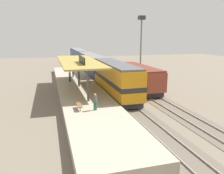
# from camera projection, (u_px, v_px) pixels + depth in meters

# --- Properties ---
(ground_plane) EXTENTS (120.00, 120.00, 0.00)m
(ground_plane) POSITION_uv_depth(u_px,v_px,m) (122.00, 89.00, 34.95)
(ground_plane) COLOR #706656
(track_near) EXTENTS (3.20, 110.00, 0.16)m
(track_near) POSITION_uv_depth(u_px,v_px,m) (109.00, 90.00, 34.41)
(track_near) COLOR #5F5649
(track_near) RESTS_ON ground
(track_far) EXTENTS (3.20, 110.00, 0.16)m
(track_far) POSITION_uv_depth(u_px,v_px,m) (137.00, 88.00, 35.63)
(track_far) COLOR #5F5649
(track_far) RESTS_ON ground
(platform) EXTENTS (6.00, 44.00, 0.90)m
(platform) POSITION_uv_depth(u_px,v_px,m) (79.00, 89.00, 33.10)
(platform) COLOR #A89E89
(platform) RESTS_ON ground
(station_canopy) EXTENTS (5.20, 18.00, 4.70)m
(station_canopy) POSITION_uv_depth(u_px,v_px,m) (78.00, 62.00, 32.12)
(station_canopy) COLOR #47474C
(station_canopy) RESTS_ON platform
(platform_bench) EXTENTS (0.44, 1.70, 0.50)m
(platform_bench) POSITION_uv_depth(u_px,v_px,m) (79.00, 105.00, 22.48)
(platform_bench) COLOR #333338
(platform_bench) RESTS_ON platform
(locomotive) EXTENTS (2.93, 14.43, 4.44)m
(locomotive) POSITION_uv_depth(u_px,v_px,m) (115.00, 79.00, 30.84)
(locomotive) COLOR #28282D
(locomotive) RESTS_ON track_near
(passenger_carriage_front) EXTENTS (2.90, 20.00, 4.24)m
(passenger_carriage_front) POSITION_uv_depth(u_px,v_px,m) (91.00, 64.00, 47.77)
(passenger_carriage_front) COLOR #28282D
(passenger_carriage_front) RESTS_ON track_near
(passenger_carriage_rear) EXTENTS (2.90, 20.00, 4.24)m
(passenger_carriage_rear) POSITION_uv_depth(u_px,v_px,m) (78.00, 56.00, 67.30)
(passenger_carriage_rear) COLOR #28282D
(passenger_carriage_rear) RESTS_ON track_near
(freight_car) EXTENTS (2.80, 12.00, 3.54)m
(freight_car) POSITION_uv_depth(u_px,v_px,m) (139.00, 77.00, 34.46)
(freight_car) COLOR #28282D
(freight_car) RESTS_ON track_far
(light_mast) EXTENTS (1.10, 1.10, 11.70)m
(light_mast) POSITION_uv_depth(u_px,v_px,m) (141.00, 35.00, 40.76)
(light_mast) COLOR slate
(light_mast) RESTS_ON ground
(person_waiting) EXTENTS (0.34, 0.34, 1.71)m
(person_waiting) POSITION_uv_depth(u_px,v_px,m) (70.00, 76.00, 36.24)
(person_waiting) COLOR navy
(person_waiting) RESTS_ON platform
(person_walking) EXTENTS (0.34, 0.34, 1.71)m
(person_walking) POSITION_uv_depth(u_px,v_px,m) (95.00, 101.00, 22.14)
(person_walking) COLOR #23603D
(person_walking) RESTS_ON platform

